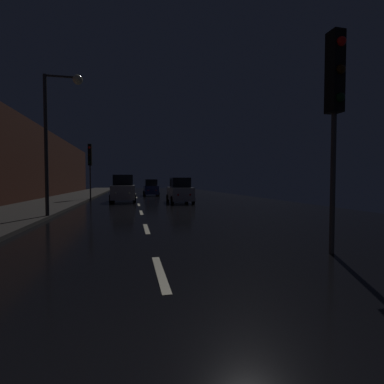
{
  "coord_description": "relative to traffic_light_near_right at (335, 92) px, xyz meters",
  "views": [
    {
      "loc": [
        -0.53,
        -2.41,
        1.76
      ],
      "look_at": [
        3.25,
        15.4,
        1.04
      ],
      "focal_mm": 26.86,
      "sensor_mm": 36.0,
      "label": 1
    }
  ],
  "objects": [
    {
      "name": "car_distant_taillights",
      "position": [
        -2.45,
        28.02,
        -2.98
      ],
      "size": [
        1.75,
        3.79,
        1.91
      ],
      "rotation": [
        0.0,
        0.0,
        1.57
      ],
      "color": "#141E51",
      "rests_on": "ground"
    },
    {
      "name": "lane_centerline",
      "position": [
        -4.2,
        14.57,
        -3.85
      ],
      "size": [
        0.16,
        36.72,
        0.01
      ],
      "color": "beige",
      "rests_on": "ground"
    },
    {
      "name": "traffic_light_far_left",
      "position": [
        -8.3,
        20.92,
        -0.2
      ],
      "size": [
        0.32,
        0.47,
        5.01
      ],
      "rotation": [
        0.0,
        0.0,
        -1.62
      ],
      "color": "#38383A",
      "rests_on": "ground"
    },
    {
      "name": "car_approaching_headlights",
      "position": [
        -5.39,
        18.79,
        -2.83
      ],
      "size": [
        2.06,
        4.45,
        2.24
      ],
      "rotation": [
        0.0,
        0.0,
        -1.57
      ],
      "color": "#A5A8AD",
      "rests_on": "ground"
    },
    {
      "name": "building_facade_left",
      "position": [
        -13.2,
        17.41,
        -0.46
      ],
      "size": [
        0.8,
        63.0,
        6.79
      ],
      "primitive_type": "cube",
      "color": "#472319",
      "rests_on": "ground"
    },
    {
      "name": "sidewalk_left",
      "position": [
        -10.6,
        20.91,
        -3.78
      ],
      "size": [
        4.4,
        84.0,
        0.15
      ],
      "primitive_type": "cube",
      "color": "#33302D",
      "rests_on": "ground"
    },
    {
      "name": "traffic_light_near_right",
      "position": [
        0.0,
        0.0,
        0.0
      ],
      "size": [
        0.32,
        0.46,
        5.26
      ],
      "rotation": [
        0.0,
        0.0,
        -1.53
      ],
      "color": "#38383A",
      "rests_on": "ground"
    },
    {
      "name": "car_parked_right_far",
      "position": [
        -0.9,
        16.72,
        -2.94
      ],
      "size": [
        1.83,
        3.96,
        1.99
      ],
      "rotation": [
        0.0,
        0.0,
        1.57
      ],
      "color": "#A5A8AD",
      "rests_on": "ground"
    },
    {
      "name": "ground",
      "position": [
        -4.2,
        20.91,
        -3.86
      ],
      "size": [
        25.2,
        84.0,
        0.02
      ],
      "primitive_type": "cube",
      "color": "black"
    },
    {
      "name": "streetlamp_overhead",
      "position": [
        -8.01,
        8.18,
        0.59
      ],
      "size": [
        1.7,
        0.44,
        6.62
      ],
      "color": "#2D2D30",
      "rests_on": "ground"
    }
  ]
}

